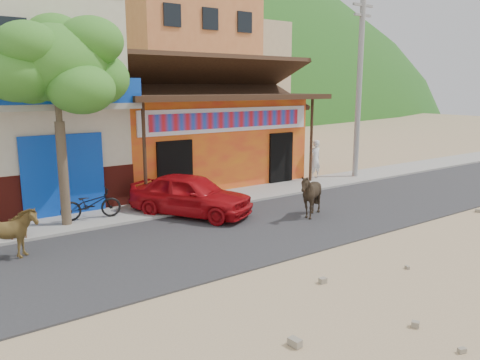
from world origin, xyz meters
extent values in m
plane|color=#9E825B|center=(0.00, 0.00, 0.00)|extent=(120.00, 120.00, 0.00)
cube|color=#28282B|center=(0.00, 2.50, 0.02)|extent=(60.00, 5.00, 0.04)
cube|color=gray|center=(0.00, 6.00, 0.06)|extent=(60.00, 2.00, 0.12)
cube|color=orange|center=(2.00, 10.00, 1.80)|extent=(8.00, 6.00, 3.60)
cube|color=#CC723F|center=(9.00, 24.00, 6.00)|extent=(9.00, 9.00, 12.00)
cube|color=tan|center=(18.00, 30.00, 5.00)|extent=(8.00, 8.00, 10.00)
cylinder|color=gray|center=(8.20, 6.00, 4.12)|extent=(0.24, 0.24, 8.00)
imported|color=olive|center=(-6.55, 3.80, 0.66)|extent=(1.52, 0.79, 1.24)
imported|color=black|center=(1.92, 2.38, 0.75)|extent=(1.51, 1.41, 1.42)
imported|color=#AC0C12|center=(-1.00, 4.79, 0.72)|extent=(3.39, 4.25, 1.36)
imported|color=black|center=(-3.82, 5.94, 0.59)|extent=(1.85, 0.90, 0.93)
imported|color=silver|center=(6.35, 6.70, 0.96)|extent=(0.63, 0.43, 1.69)
camera|label=1|loc=(-8.14, -7.91, 4.06)|focal=35.00mm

